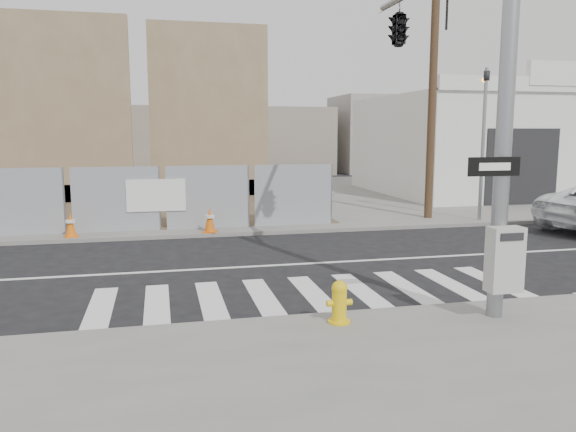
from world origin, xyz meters
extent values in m
plane|color=black|center=(0.00, 0.00, 0.00)|extent=(100.00, 100.00, 0.00)
cube|color=slate|center=(0.00, 14.00, 0.06)|extent=(50.00, 20.00, 0.12)
cylinder|color=gray|center=(2.50, -4.80, 3.62)|extent=(0.26, 0.26, 7.00)
cube|color=#B2B2AF|center=(2.45, -5.08, 1.15)|extent=(0.55, 0.30, 1.05)
cube|color=black|center=(2.25, -4.96, 2.62)|extent=(0.90, 0.03, 0.30)
cube|color=silver|center=(2.25, -4.98, 2.62)|extent=(0.55, 0.01, 0.12)
imported|color=black|center=(2.50, -2.80, 5.57)|extent=(0.16, 0.20, 1.00)
imported|color=black|center=(2.50, -0.60, 5.57)|extent=(0.53, 2.48, 1.00)
cylinder|color=gray|center=(8.00, 4.60, 2.72)|extent=(0.12, 0.12, 5.20)
imported|color=black|center=(8.00, 4.60, 5.22)|extent=(0.16, 0.20, 1.00)
cube|color=#7B624A|center=(-7.00, 13.00, 4.12)|extent=(6.00, 0.50, 8.00)
cube|color=#7B624A|center=(-7.00, 13.40, 0.52)|extent=(6.00, 1.30, 0.80)
cube|color=#7B624A|center=(-0.50, 14.00, 4.12)|extent=(5.50, 0.50, 8.00)
cube|color=#7B624A|center=(-0.50, 14.40, 0.52)|extent=(5.50, 1.30, 0.80)
cube|color=silver|center=(14.00, 13.00, 2.52)|extent=(12.00, 10.00, 4.80)
cube|color=silver|center=(14.00, 8.00, 5.12)|extent=(12.00, 0.30, 0.60)
cube|color=silver|center=(14.00, 7.95, 5.57)|extent=(4.00, 0.30, 1.00)
cube|color=black|center=(12.00, 7.98, 1.72)|extent=(3.40, 0.06, 3.20)
cylinder|color=#473321|center=(6.50, 5.50, 5.12)|extent=(0.28, 0.28, 10.00)
cylinder|color=yellow|center=(-0.13, -4.55, 0.14)|extent=(0.38, 0.38, 0.04)
cylinder|color=yellow|center=(-0.13, -4.55, 0.39)|extent=(0.25, 0.25, 0.55)
sphere|color=yellow|center=(-0.13, -4.55, 0.69)|extent=(0.26, 0.26, 0.26)
cylinder|color=yellow|center=(-0.28, -4.55, 0.45)|extent=(0.13, 0.11, 0.10)
cylinder|color=yellow|center=(0.01, -4.55, 0.45)|extent=(0.13, 0.11, 0.10)
cube|color=orange|center=(-5.46, 4.36, 0.14)|extent=(0.47, 0.47, 0.03)
cone|color=orange|center=(-5.46, 4.36, 0.48)|extent=(0.42, 0.42, 0.72)
cylinder|color=silver|center=(-5.46, 4.36, 0.58)|extent=(0.28, 0.28, 0.08)
cube|color=#DE5B0B|center=(-1.42, 4.22, 0.14)|extent=(0.51, 0.51, 0.03)
cone|color=#DE5B0B|center=(-1.42, 4.22, 0.50)|extent=(0.45, 0.45, 0.77)
cylinder|color=silver|center=(-1.42, 4.22, 0.61)|extent=(0.30, 0.30, 0.09)
camera|label=1|loc=(-2.88, -12.83, 3.15)|focal=35.00mm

